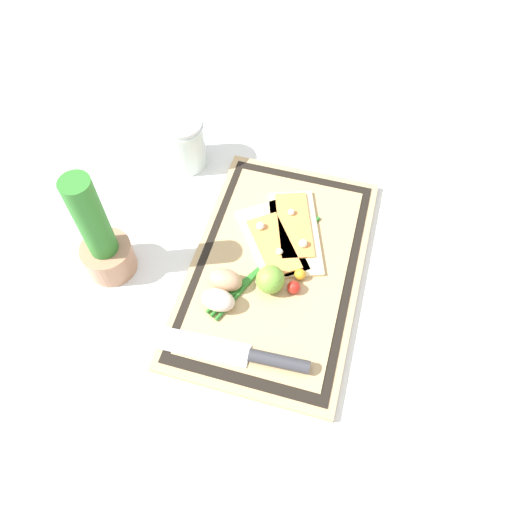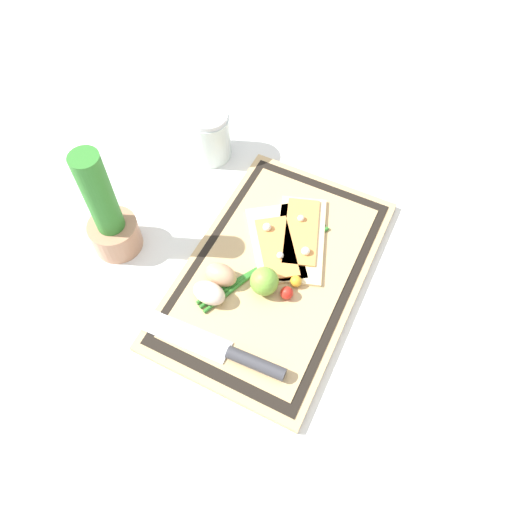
{
  "view_description": "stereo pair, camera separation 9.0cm",
  "coord_description": "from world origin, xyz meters",
  "px_view_note": "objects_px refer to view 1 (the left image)",
  "views": [
    {
      "loc": [
        -0.46,
        -0.09,
        0.8
      ],
      "look_at": [
        0.0,
        0.04,
        0.03
      ],
      "focal_mm": 35.0,
      "sensor_mm": 36.0,
      "label": 1
    },
    {
      "loc": [
        -0.43,
        -0.17,
        0.8
      ],
      "look_at": [
        0.0,
        0.04,
        0.03
      ],
      "focal_mm": 35.0,
      "sensor_mm": 36.0,
      "label": 2
    }
  ],
  "objects_px": {
    "cherry_tomato_red": "(294,287)",
    "cherry_tomato_yellow": "(300,274)",
    "herb_pot": "(101,241)",
    "egg_brown": "(226,280)",
    "egg_pink": "(218,300)",
    "knife": "(247,355)",
    "sauce_jar": "(184,145)",
    "pizza_slice_far": "(272,241)",
    "pizza_slice_near": "(295,231)",
    "lime": "(268,279)"
  },
  "relations": [
    {
      "from": "egg_pink",
      "to": "lime",
      "type": "bearing_deg",
      "value": -50.26
    },
    {
      "from": "pizza_slice_near",
      "to": "lime",
      "type": "relative_size",
      "value": 4.16
    },
    {
      "from": "knife",
      "to": "pizza_slice_near",
      "type": "bearing_deg",
      "value": -4.08
    },
    {
      "from": "pizza_slice_far",
      "to": "egg_pink",
      "type": "relative_size",
      "value": 3.19
    },
    {
      "from": "pizza_slice_near",
      "to": "egg_brown",
      "type": "xyz_separation_m",
      "value": [
        -0.15,
        0.09,
        0.01
      ]
    },
    {
      "from": "egg_brown",
      "to": "herb_pot",
      "type": "height_order",
      "value": "herb_pot"
    },
    {
      "from": "herb_pot",
      "to": "cherry_tomato_red",
      "type": "bearing_deg",
      "value": -84.67
    },
    {
      "from": "pizza_slice_far",
      "to": "egg_brown",
      "type": "relative_size",
      "value": 3.19
    },
    {
      "from": "pizza_slice_near",
      "to": "egg_pink",
      "type": "height_order",
      "value": "egg_pink"
    },
    {
      "from": "egg_brown",
      "to": "egg_pink",
      "type": "xyz_separation_m",
      "value": [
        -0.04,
        0.0,
        0.0
      ]
    },
    {
      "from": "pizza_slice_far",
      "to": "lime",
      "type": "distance_m",
      "value": 0.1
    },
    {
      "from": "pizza_slice_near",
      "to": "cherry_tomato_yellow",
      "type": "bearing_deg",
      "value": -161.7
    },
    {
      "from": "cherry_tomato_red",
      "to": "sauce_jar",
      "type": "distance_m",
      "value": 0.39
    },
    {
      "from": "egg_brown",
      "to": "cherry_tomato_red",
      "type": "relative_size",
      "value": 2.54
    },
    {
      "from": "egg_pink",
      "to": "herb_pot",
      "type": "bearing_deg",
      "value": 81.62
    },
    {
      "from": "sauce_jar",
      "to": "knife",
      "type": "bearing_deg",
      "value": -147.74
    },
    {
      "from": "pizza_slice_near",
      "to": "egg_pink",
      "type": "relative_size",
      "value": 3.57
    },
    {
      "from": "lime",
      "to": "pizza_slice_near",
      "type": "bearing_deg",
      "value": -8.91
    },
    {
      "from": "pizza_slice_far",
      "to": "herb_pot",
      "type": "height_order",
      "value": "herb_pot"
    },
    {
      "from": "lime",
      "to": "herb_pot",
      "type": "bearing_deg",
      "value": 95.5
    },
    {
      "from": "egg_pink",
      "to": "egg_brown",
      "type": "bearing_deg",
      "value": -1.11
    },
    {
      "from": "egg_pink",
      "to": "herb_pot",
      "type": "height_order",
      "value": "herb_pot"
    },
    {
      "from": "pizza_slice_near",
      "to": "sauce_jar",
      "type": "distance_m",
      "value": 0.3
    },
    {
      "from": "egg_brown",
      "to": "sauce_jar",
      "type": "height_order",
      "value": "sauce_jar"
    },
    {
      "from": "egg_pink",
      "to": "cherry_tomato_red",
      "type": "bearing_deg",
      "value": -61.76
    },
    {
      "from": "knife",
      "to": "egg_pink",
      "type": "relative_size",
      "value": 5.26
    },
    {
      "from": "egg_brown",
      "to": "sauce_jar",
      "type": "xyz_separation_m",
      "value": [
        0.27,
        0.18,
        0.01
      ]
    },
    {
      "from": "egg_brown",
      "to": "cherry_tomato_red",
      "type": "distance_m",
      "value": 0.12
    },
    {
      "from": "egg_pink",
      "to": "pizza_slice_far",
      "type": "bearing_deg",
      "value": -20.02
    },
    {
      "from": "lime",
      "to": "knife",
      "type": "bearing_deg",
      "value": -179.57
    },
    {
      "from": "cherry_tomato_red",
      "to": "egg_brown",
      "type": "bearing_deg",
      "value": 100.79
    },
    {
      "from": "egg_brown",
      "to": "cherry_tomato_yellow",
      "type": "distance_m",
      "value": 0.13
    },
    {
      "from": "knife",
      "to": "egg_brown",
      "type": "xyz_separation_m",
      "value": [
        0.12,
        0.07,
        0.01
      ]
    },
    {
      "from": "cherry_tomato_red",
      "to": "herb_pot",
      "type": "bearing_deg",
      "value": 95.33
    },
    {
      "from": "sauce_jar",
      "to": "egg_pink",
      "type": "bearing_deg",
      "value": -151.07
    },
    {
      "from": "knife",
      "to": "egg_brown",
      "type": "relative_size",
      "value": 5.26
    },
    {
      "from": "pizza_slice_near",
      "to": "cherry_tomato_yellow",
      "type": "relative_size",
      "value": 10.06
    },
    {
      "from": "egg_brown",
      "to": "egg_pink",
      "type": "distance_m",
      "value": 0.04
    },
    {
      "from": "pizza_slice_near",
      "to": "sauce_jar",
      "type": "bearing_deg",
      "value": 64.06
    },
    {
      "from": "cherry_tomato_yellow",
      "to": "sauce_jar",
      "type": "height_order",
      "value": "sauce_jar"
    },
    {
      "from": "herb_pot",
      "to": "sauce_jar",
      "type": "height_order",
      "value": "herb_pot"
    },
    {
      "from": "egg_pink",
      "to": "pizza_slice_near",
      "type": "bearing_deg",
      "value": -26.3
    },
    {
      "from": "egg_pink",
      "to": "knife",
      "type": "bearing_deg",
      "value": -136.34
    },
    {
      "from": "sauce_jar",
      "to": "cherry_tomato_yellow",
      "type": "bearing_deg",
      "value": -126.9
    },
    {
      "from": "cherry_tomato_red",
      "to": "herb_pot",
      "type": "relative_size",
      "value": 0.1
    },
    {
      "from": "cherry_tomato_red",
      "to": "cherry_tomato_yellow",
      "type": "relative_size",
      "value": 1.11
    },
    {
      "from": "lime",
      "to": "cherry_tomato_red",
      "type": "distance_m",
      "value": 0.05
    },
    {
      "from": "pizza_slice_far",
      "to": "cherry_tomato_yellow",
      "type": "distance_m",
      "value": 0.09
    },
    {
      "from": "egg_brown",
      "to": "cherry_tomato_yellow",
      "type": "height_order",
      "value": "egg_brown"
    },
    {
      "from": "pizza_slice_far",
      "to": "cherry_tomato_yellow",
      "type": "xyz_separation_m",
      "value": [
        -0.06,
        -0.07,
        0.01
      ]
    }
  ]
}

